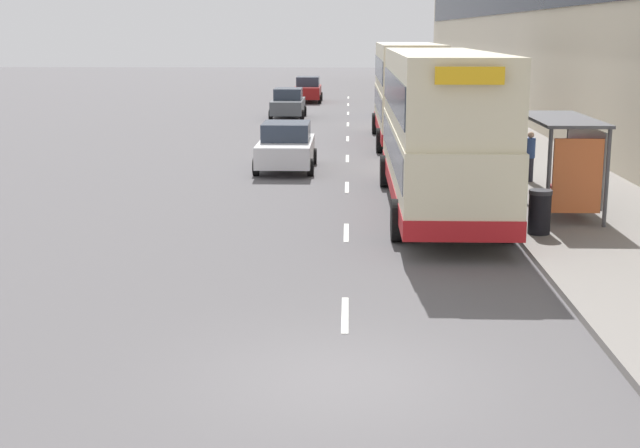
% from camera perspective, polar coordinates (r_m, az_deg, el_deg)
% --- Properties ---
extents(ground_plane, '(220.00, 220.00, 0.00)m').
position_cam_1_polar(ground_plane, '(12.81, 1.55, -9.90)').
color(ground_plane, '#5B595B').
extents(pavement, '(5.00, 93.00, 0.14)m').
position_cam_1_polar(pavement, '(51.00, 9.18, 6.74)').
color(pavement, gray).
rests_on(pavement, ground_plane).
extents(lane_mark_0, '(0.12, 2.00, 0.01)m').
position_cam_1_polar(lane_mark_0, '(15.55, 1.61, -5.82)').
color(lane_mark_0, silver).
rests_on(lane_mark_0, ground_plane).
extents(lane_mark_1, '(0.12, 2.00, 0.01)m').
position_cam_1_polar(lane_mark_1, '(21.78, 1.69, -0.55)').
color(lane_mark_1, silver).
rests_on(lane_mark_1, ground_plane).
extents(lane_mark_2, '(0.12, 2.00, 0.01)m').
position_cam_1_polar(lane_mark_2, '(28.11, 1.74, 2.37)').
color(lane_mark_2, silver).
rests_on(lane_mark_2, ground_plane).
extents(lane_mark_3, '(0.12, 2.00, 0.01)m').
position_cam_1_polar(lane_mark_3, '(34.49, 1.76, 4.21)').
color(lane_mark_3, silver).
rests_on(lane_mark_3, ground_plane).
extents(lane_mark_4, '(0.12, 2.00, 0.01)m').
position_cam_1_polar(lane_mark_4, '(40.89, 1.78, 5.47)').
color(lane_mark_4, silver).
rests_on(lane_mark_4, ground_plane).
extents(lane_mark_5, '(0.12, 2.00, 0.01)m').
position_cam_1_polar(lane_mark_5, '(47.31, 1.80, 6.39)').
color(lane_mark_5, silver).
rests_on(lane_mark_5, ground_plane).
extents(lane_mark_6, '(0.12, 2.00, 0.01)m').
position_cam_1_polar(lane_mark_6, '(53.73, 1.81, 7.10)').
color(lane_mark_6, silver).
rests_on(lane_mark_6, ground_plane).
extents(lane_mark_7, '(0.12, 2.00, 0.01)m').
position_cam_1_polar(lane_mark_7, '(60.16, 1.82, 7.65)').
color(lane_mark_7, silver).
rests_on(lane_mark_7, ground_plane).
extents(lane_mark_8, '(0.12, 2.00, 0.01)m').
position_cam_1_polar(lane_mark_8, '(66.60, 1.82, 8.09)').
color(lane_mark_8, silver).
rests_on(lane_mark_8, ground_plane).
extents(bus_shelter, '(1.60, 4.20, 2.48)m').
position_cam_1_polar(bus_shelter, '(24.02, 15.69, 4.73)').
color(bus_shelter, '#4C4C51').
rests_on(bus_shelter, ground_plane).
extents(double_decker_bus_near, '(2.85, 11.54, 4.30)m').
position_cam_1_polar(double_decker_bus_near, '(24.23, 7.64, 6.12)').
color(double_decker_bus_near, beige).
rests_on(double_decker_bus_near, ground_plane).
extents(double_decker_bus_ahead, '(2.85, 10.48, 4.30)m').
position_cam_1_polar(double_decker_bus_ahead, '(39.34, 5.62, 8.48)').
color(double_decker_bus_ahead, beige).
rests_on(double_decker_bus_ahead, ground_plane).
extents(car_0, '(1.94, 4.39, 1.67)m').
position_cam_1_polar(car_0, '(50.77, -2.06, 7.73)').
color(car_0, '#4C5156').
rests_on(car_0, ground_plane).
extents(car_1, '(2.00, 4.39, 1.75)m').
position_cam_1_polar(car_1, '(52.28, 5.01, 7.86)').
color(car_1, navy).
rests_on(car_1, ground_plane).
extents(car_2, '(1.95, 4.30, 1.73)m').
position_cam_1_polar(car_2, '(62.37, -0.78, 8.60)').
color(car_2, maroon).
rests_on(car_2, ground_plane).
extents(car_3, '(2.07, 4.37, 1.66)m').
position_cam_1_polar(car_3, '(31.66, -2.19, 4.99)').
color(car_3, silver).
rests_on(car_3, ground_plane).
extents(pedestrian_at_shelter, '(0.35, 0.35, 1.77)m').
position_cam_1_polar(pedestrian_at_shelter, '(26.16, 16.44, 3.43)').
color(pedestrian_at_shelter, '#23232D').
rests_on(pedestrian_at_shelter, ground_plane).
extents(pedestrian_1, '(0.31, 0.31, 1.59)m').
position_cam_1_polar(pedestrian_1, '(29.06, 13.29, 4.25)').
color(pedestrian_1, '#23232D').
rests_on(pedestrian_1, ground_plane).
extents(litter_bin, '(0.55, 0.55, 1.05)m').
position_cam_1_polar(litter_bin, '(21.56, 13.88, 0.77)').
color(litter_bin, black).
rests_on(litter_bin, ground_plane).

